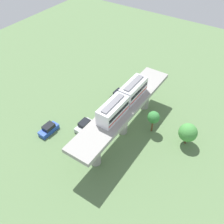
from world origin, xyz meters
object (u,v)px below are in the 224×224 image
train (124,100)px  parked_car_black (118,95)px  parked_car_blue (49,129)px  tree_mid_lot (153,117)px  parked_car_silver (84,126)px  tree_near_viaduct (188,133)px

train → parked_car_black: 13.57m
parked_car_blue → tree_mid_lot: bearing=37.0°
parked_car_silver → tree_near_viaduct: tree_near_viaduct is taller
parked_car_black → tree_near_viaduct: (18.35, -4.62, 2.23)m
parked_car_silver → tree_near_viaduct: size_ratio=0.89×
parked_car_black → parked_car_silver: bearing=-89.4°
parked_car_black → tree_mid_lot: (11.47, -5.31, 3.01)m
train → parked_car_silver: (-7.05, -3.42, -7.79)m
parked_car_blue → tree_mid_lot: (17.15, 11.74, 3.01)m
train → parked_car_silver: bearing=-154.1°
train → parked_car_silver: size_ratio=3.19×
parked_car_silver → parked_car_blue: size_ratio=0.99×
parked_car_blue → tree_mid_lot: 21.00m
parked_car_blue → tree_near_viaduct: size_ratio=0.90×
train → parked_car_blue: train is taller
tree_near_viaduct → tree_mid_lot: size_ratio=0.95×
train → tree_near_viaduct: train is taller
parked_car_silver → parked_car_black: size_ratio=1.00×
parked_car_silver → parked_car_blue: bearing=-136.5°
parked_car_silver → tree_mid_lot: (11.84, 6.99, 3.01)m
train → tree_near_viaduct: size_ratio=2.85×
train → parked_car_black: train is taller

